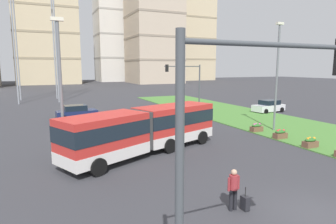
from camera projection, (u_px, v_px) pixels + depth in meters
name	position (u px, v px, depth m)	size (l,w,h in m)	color
ground_plane	(315.00, 215.00, 11.28)	(260.00, 260.00, 0.00)	#38383D
grass_median	(315.00, 133.00, 25.26)	(10.00, 70.00, 0.08)	#4C8438
articulated_bus	(145.00, 129.00, 19.21)	(11.83, 6.70, 3.00)	red
car_white_van	(269.00, 106.00, 37.11)	(4.58, 2.43, 1.58)	silver
car_navy_sedan	(77.00, 112.00, 32.15)	(4.50, 2.24, 1.58)	#19234C
pedestrian_crossing	(234.00, 187.00, 11.54)	(0.58, 0.36, 1.74)	black
rolling_suitcase	(245.00, 203.00, 11.65)	(0.25, 0.37, 0.97)	#232328
flower_planter_2	(310.00, 142.00, 20.58)	(1.10, 0.56, 0.74)	brown
flower_planter_3	(280.00, 134.00, 23.14)	(1.10, 0.56, 0.74)	brown
flower_planter_4	(257.00, 128.00, 25.65)	(1.10, 0.56, 0.74)	brown
traffic_light_near_left	(245.00, 141.00, 5.43)	(4.37, 0.28, 6.40)	#474C51
traffic_light_far_right	(188.00, 81.00, 32.90)	(4.56, 0.28, 6.08)	#474C51
streetlight_left	(61.00, 86.00, 16.66)	(0.70, 0.28, 8.56)	slate
streetlight_median	(277.00, 73.00, 25.54)	(0.70, 0.28, 9.65)	slate
apartment_tower_westcentre	(46.00, 23.00, 99.68)	(20.57, 18.51, 41.91)	beige
apartment_tower_centre	(115.00, 25.00, 118.20)	(16.09, 14.69, 46.20)	silver
apartment_tower_eastcentre	(154.00, 28.00, 104.96)	(17.53, 18.85, 40.03)	#C6B299
apartment_tower_east	(188.00, 20.00, 128.67)	(20.39, 15.71, 53.73)	beige
transmission_pylon	(33.00, 4.00, 46.73)	(9.00, 6.24, 29.09)	gray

